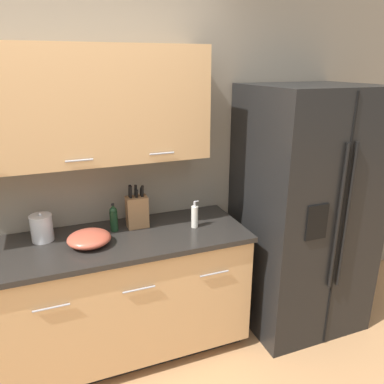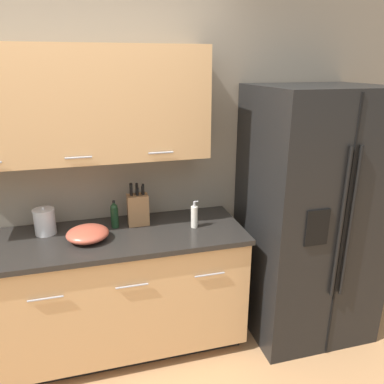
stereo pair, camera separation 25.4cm
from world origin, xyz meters
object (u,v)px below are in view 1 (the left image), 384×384
at_px(refrigerator, 303,210).
at_px(oil_bottle, 114,218).
at_px(knife_block, 137,211).
at_px(soap_dispenser, 195,216).
at_px(steel_canister, 42,228).
at_px(mixing_bowl, 89,238).

xyz_separation_m(refrigerator, oil_bottle, (-1.40, 0.20, 0.07)).
relative_size(refrigerator, oil_bottle, 9.46).
bearing_deg(oil_bottle, knife_block, 3.06).
distance_m(soap_dispenser, steel_canister, 1.00).
xyz_separation_m(soap_dispenser, steel_canister, (-0.99, 0.16, 0.01)).
distance_m(knife_block, soap_dispenser, 0.40).
bearing_deg(steel_canister, knife_block, -0.68).
height_order(oil_bottle, mixing_bowl, oil_bottle).
bearing_deg(refrigerator, oil_bottle, 172.03).
xyz_separation_m(knife_block, oil_bottle, (-0.16, -0.01, -0.03)).
bearing_deg(steel_canister, refrigerator, -6.52).
bearing_deg(refrigerator, mixing_bowl, 178.61).
xyz_separation_m(knife_block, soap_dispenser, (0.37, -0.15, -0.04)).
bearing_deg(oil_bottle, steel_canister, 177.97).
bearing_deg(oil_bottle, soap_dispenser, -14.97).
bearing_deg(soap_dispenser, refrigerator, -3.54).
relative_size(soap_dispenser, oil_bottle, 0.98).
height_order(knife_block, oil_bottle, knife_block).
relative_size(refrigerator, knife_block, 5.99).
xyz_separation_m(refrigerator, steel_canister, (-1.85, 0.21, 0.07)).
bearing_deg(knife_block, steel_canister, 179.32).
distance_m(refrigerator, oil_bottle, 1.41).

